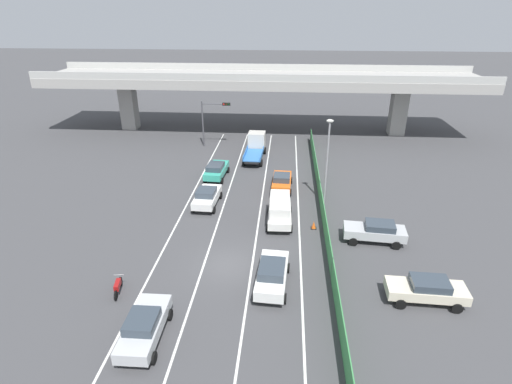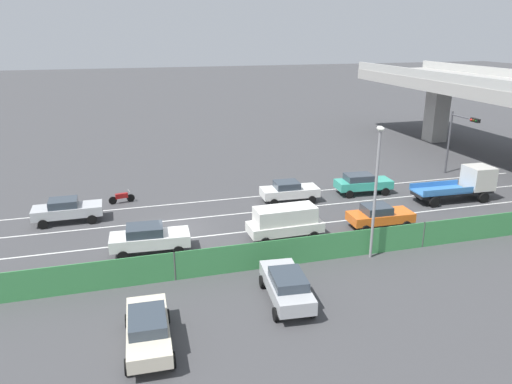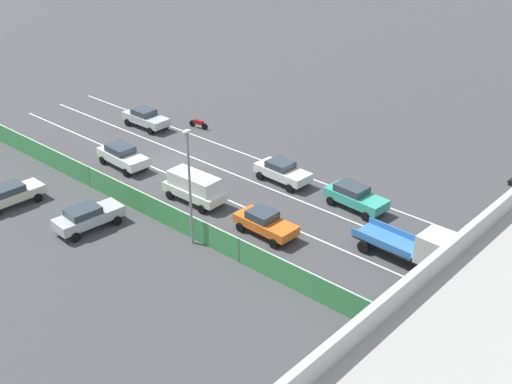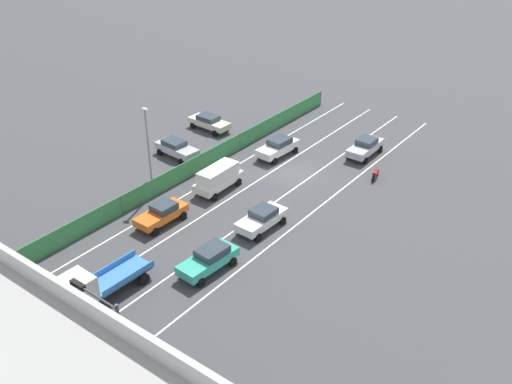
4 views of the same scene
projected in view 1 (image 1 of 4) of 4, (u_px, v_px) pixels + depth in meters
The scene contains 20 objects.
ground_plane at pixel (228, 265), 27.69m from camera, with size 300.00×300.00×0.00m, color #424244.
lane_line_left_edge at pixel (180, 218), 33.85m from camera, with size 0.14×48.85×0.01m, color silver.
lane_line_mid_left at pixel (219, 219), 33.62m from camera, with size 0.14×48.85×0.01m, color silver.
lane_line_mid_right at pixel (259, 221), 33.39m from camera, with size 0.14×48.85×0.01m, color silver.
lane_line_right_edge at pixel (299, 222), 33.15m from camera, with size 0.14×48.85×0.01m, color silver.
elevated_overpass at pixel (260, 82), 54.55m from camera, with size 58.83×10.03×8.61m.
green_fence at pixel (323, 214), 32.68m from camera, with size 0.10×44.95×1.61m.
car_van_white at pixel (280, 209), 32.65m from camera, with size 2.11×4.73×2.10m.
car_hatchback_white at pixel (207, 196), 35.59m from camera, with size 2.17×4.45×1.62m.
car_sedan_white at pixel (272, 274), 25.19m from camera, with size 2.23×4.70×1.71m.
car_sedan_silver at pixel (144, 326), 21.11m from camera, with size 2.01×4.57×1.65m.
car_taxi_teal at pixel (216, 170), 41.32m from camera, with size 2.21×4.56×1.64m.
car_taxi_orange at pixel (282, 181), 38.77m from camera, with size 2.06×4.33×1.60m.
flatbed_truck_blue at pixel (256, 145), 47.26m from camera, with size 2.38×6.31×2.60m.
motorcycle at pixel (118, 286), 24.82m from camera, with size 0.62×1.94×0.93m.
parked_sedan_cream at pixel (427, 289), 23.91m from camera, with size 4.70×2.07×1.56m.
parked_wagon_silver at pixel (376, 231), 30.06m from camera, with size 4.65×2.26×1.62m.
traffic_light at pixel (212, 115), 49.46m from camera, with size 3.60×0.41×5.70m.
street_lamp at pixel (327, 154), 34.47m from camera, with size 0.60×0.36×7.70m.
traffic_cone at pixel (314, 225), 32.11m from camera, with size 0.47×0.47×0.62m.
Camera 1 is at (3.69, -22.83, 16.14)m, focal length 28.28 mm.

